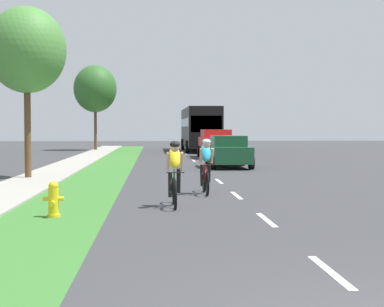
{
  "coord_description": "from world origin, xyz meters",
  "views": [
    {
      "loc": [
        -2.31,
        -4.92,
        1.88
      ],
      "look_at": [
        -0.76,
        18.44,
        0.85
      ],
      "focal_mm": 54.29,
      "sensor_mm": 36.0,
      "label": 1
    }
  ],
  "objects": [
    {
      "name": "bus_black",
      "position": [
        1.49,
        42.4,
        1.98
      ],
      "size": [
        2.78,
        11.6,
        3.48
      ],
      "color": "black",
      "rests_on": "ground_plane"
    },
    {
      "name": "cyclist_trailing",
      "position": [
        -0.83,
        11.5,
        0.81
      ],
      "size": [
        0.42,
        1.72,
        1.58
      ],
      "color": "black",
      "rests_on": "ground_plane"
    },
    {
      "name": "sidewalk_concrete",
      "position": [
        -6.53,
        20.0,
        0.0
      ],
      "size": [
        1.98,
        70.0,
        0.1
      ],
      "primitive_type": "cube",
      "color": "#9E998E",
      "rests_on": "ground_plane"
    },
    {
      "name": "suv_red",
      "position": [
        1.65,
        31.78,
        0.95
      ],
      "size": [
        2.15,
        4.7,
        1.79
      ],
      "color": "red",
      "rests_on": "ground_plane"
    },
    {
      "name": "street_tree_near",
      "position": [
        -6.97,
        16.94,
        4.74
      ],
      "size": [
        2.89,
        2.89,
        6.35
      ],
      "color": "brown",
      "rests_on": "ground_plane"
    },
    {
      "name": "sedan_dark_green",
      "position": [
        1.27,
        22.62,
        0.77
      ],
      "size": [
        1.98,
        4.3,
        1.52
      ],
      "color": "#194C2D",
      "rests_on": "ground_plane"
    },
    {
      "name": "cyclist_lead",
      "position": [
        -1.81,
        8.85,
        0.81
      ],
      "size": [
        0.42,
        1.72,
        1.58
      ],
      "color": "black",
      "rests_on": "ground_plane"
    },
    {
      "name": "lane_markings_center",
      "position": [
        0.0,
        24.0,
        0.0
      ],
      "size": [
        0.12,
        53.49,
        0.01
      ],
      "color": "white",
      "rests_on": "ground_plane"
    },
    {
      "name": "ground_plane",
      "position": [
        0.0,
        20.0,
        0.0
      ],
      "size": [
        120.0,
        120.0,
        0.0
      ],
      "primitive_type": "plane",
      "color": "#38383A"
    },
    {
      "name": "grass_verge",
      "position": [
        -4.42,
        20.0,
        0.0
      ],
      "size": [
        2.24,
        70.0,
        0.01
      ],
      "primitive_type": "cube",
      "color": "#38722D",
      "rests_on": "ground_plane"
    },
    {
      "name": "fire_hydrant_yellow",
      "position": [
        -4.42,
        7.43,
        0.37
      ],
      "size": [
        0.44,
        0.38,
        0.76
      ],
      "color": "yellow",
      "rests_on": "ground_plane"
    },
    {
      "name": "street_tree_far",
      "position": [
        -7.21,
        44.6,
        5.19
      ],
      "size": [
        3.61,
        3.61,
        7.19
      ],
      "color": "brown",
      "rests_on": "ground_plane"
    }
  ]
}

